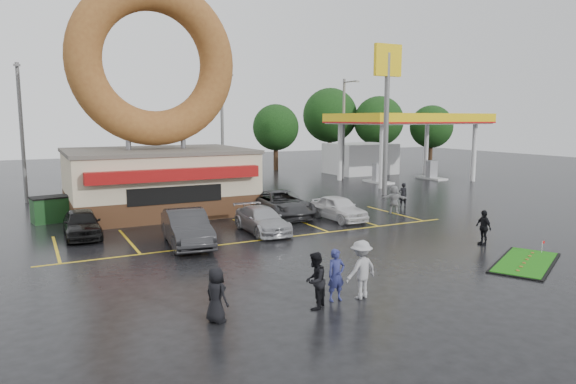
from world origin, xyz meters
name	(u,v)px	position (x,y,z in m)	size (l,w,h in m)	color
ground	(310,256)	(0.00, 0.00, 0.00)	(120.00, 120.00, 0.00)	black
donut_shop	(156,136)	(-3.00, 12.97, 4.46)	(10.20, 8.70, 13.50)	#472B19
gas_station	(386,138)	(20.00, 20.94, 3.70)	(12.30, 13.65, 5.90)	silver
shell_sign	(387,91)	(13.00, 12.00, 7.38)	(2.20, 0.36, 10.60)	slate
streetlight_left	(22,129)	(-10.00, 19.92, 4.78)	(0.40, 2.21, 9.00)	slate
streetlight_mid	(223,127)	(4.00, 20.92, 4.78)	(0.40, 2.21, 9.00)	slate
streetlight_right	(344,126)	(16.00, 21.92, 4.78)	(0.40, 2.21, 9.00)	slate
tree_far_a	(379,121)	(26.00, 30.00, 5.18)	(5.60, 5.60, 8.00)	#332114
tree_far_b	(431,127)	(32.00, 28.00, 4.53)	(4.90, 4.90, 7.00)	#332114
tree_far_c	(330,115)	(22.00, 34.00, 5.84)	(6.30, 6.30, 9.00)	#332114
tree_far_d	(276,127)	(14.00, 32.00, 4.53)	(4.90, 4.90, 7.00)	#332114
car_black	(82,223)	(-7.78, 7.69, 0.66)	(1.56, 3.88, 1.32)	black
car_dgrey	(187,228)	(-3.88, 3.99, 0.77)	(1.63, 4.68, 1.54)	#28282A
car_silver	(262,220)	(0.10, 4.89, 0.61)	(1.71, 4.20, 1.22)	#A3A4A8
car_grey	(281,204)	(2.66, 8.00, 0.74)	(2.46, 5.33, 1.48)	#2D2D2F
car_white	(339,208)	(5.04, 5.73, 0.66)	(1.57, 3.90, 1.33)	silver
person_blue	(336,275)	(-1.80, -4.75, 0.80)	(0.58, 0.38, 1.59)	navy
person_blackjkt	(315,280)	(-2.69, -5.01, 0.83)	(0.81, 0.63, 1.66)	black
person_hoodie	(361,269)	(-1.01, -4.91, 0.90)	(1.17, 0.67, 1.81)	#97979A
person_bystander	(216,295)	(-5.58, -4.68, 0.76)	(0.74, 0.48, 1.52)	black
person_cameraman	(483,227)	(7.68, -1.79, 0.77)	(0.90, 0.37, 1.53)	black
person_walker_near	(394,199)	(9.00, 5.96, 0.82)	(1.52, 0.48, 1.64)	#97979A
person_walker_far	(403,195)	(10.86, 7.39, 0.76)	(0.55, 0.36, 1.52)	black
dumpster	(51,210)	(-8.90, 12.29, 0.65)	(1.80, 1.20, 1.30)	#19431D
putting_green	(525,262)	(6.81, -4.65, 0.03)	(4.73, 3.72, 0.55)	black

